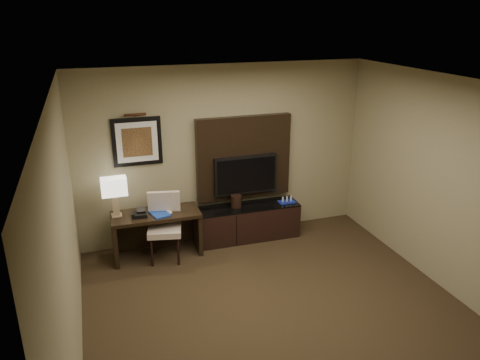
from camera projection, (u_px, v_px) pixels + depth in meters
name	position (u px, v px, depth m)	size (l,w,h in m)	color
floor	(286.00, 324.00, 5.42)	(4.50, 5.00, 0.01)	#2E2114
ceiling	(296.00, 90.00, 4.49)	(4.50, 5.00, 0.01)	silver
wall_back	(224.00, 153.00, 7.18)	(4.50, 0.01, 2.70)	gray
wall_left	(66.00, 250.00, 4.29)	(0.01, 5.00, 2.70)	gray
wall_right	(462.00, 193.00, 5.61)	(0.01, 5.00, 2.70)	gray
desk	(157.00, 234.00, 6.83)	(1.26, 0.54, 0.68)	black
credenza	(248.00, 222.00, 7.37)	(1.60, 0.44, 0.55)	black
tv_wall_panel	(244.00, 157.00, 7.24)	(1.50, 0.12, 1.30)	black
tv	(246.00, 175.00, 7.24)	(1.00, 0.08, 0.60)	black
artwork	(137.00, 142.00, 6.68)	(0.70, 0.04, 0.70)	black
picture_light	(135.00, 115.00, 6.51)	(0.04, 0.04, 0.30)	#3C2013
desk_chair	(165.00, 229.00, 6.66)	(0.46, 0.53, 0.97)	beige
table_lamp	(115.00, 196.00, 6.52)	(0.38, 0.21, 0.61)	tan
desk_phone	(139.00, 213.00, 6.59)	(0.21, 0.19, 0.10)	black
blue_folder	(160.00, 214.00, 6.67)	(0.23, 0.31, 0.02)	#193DA2
book	(160.00, 206.00, 6.68)	(0.15, 0.02, 0.21)	#9D967B
ice_bucket	(236.00, 201.00, 7.22)	(0.17, 0.17, 0.19)	black
minibar_tray	(287.00, 200.00, 7.40)	(0.27, 0.16, 0.10)	navy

